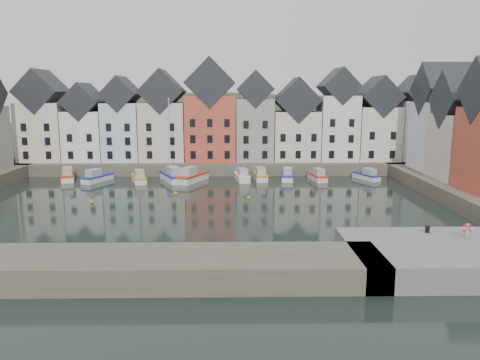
{
  "coord_description": "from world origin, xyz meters",
  "views": [
    {
      "loc": [
        3.85,
        -55.01,
        13.82
      ],
      "look_at": [
        4.86,
        6.0,
        2.38
      ],
      "focal_mm": 35.0,
      "sensor_mm": 36.0,
      "label": 1
    }
  ],
  "objects_px": {
    "boat_a": "(68,176)",
    "life_ring_post": "(467,228)",
    "mooring_bollard": "(427,229)",
    "boat_d": "(172,176)"
  },
  "relations": [
    {
      "from": "boat_a",
      "to": "life_ring_post",
      "type": "distance_m",
      "value": 58.98
    },
    {
      "from": "boat_a",
      "to": "mooring_bollard",
      "type": "distance_m",
      "value": 55.91
    },
    {
      "from": "boat_a",
      "to": "mooring_bollard",
      "type": "relative_size",
      "value": 11.72
    },
    {
      "from": "mooring_bollard",
      "to": "life_ring_post",
      "type": "height_order",
      "value": "life_ring_post"
    },
    {
      "from": "life_ring_post",
      "to": "boat_d",
      "type": "bearing_deg",
      "value": 128.4
    },
    {
      "from": "boat_d",
      "to": "mooring_bollard",
      "type": "relative_size",
      "value": 23.62
    },
    {
      "from": "mooring_bollard",
      "to": "boat_a",
      "type": "bearing_deg",
      "value": 140.36
    },
    {
      "from": "boat_d",
      "to": "life_ring_post",
      "type": "relative_size",
      "value": 10.17
    },
    {
      "from": "life_ring_post",
      "to": "mooring_bollard",
      "type": "bearing_deg",
      "value": 145.23
    },
    {
      "from": "boat_a",
      "to": "life_ring_post",
      "type": "bearing_deg",
      "value": -56.17
    }
  ]
}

